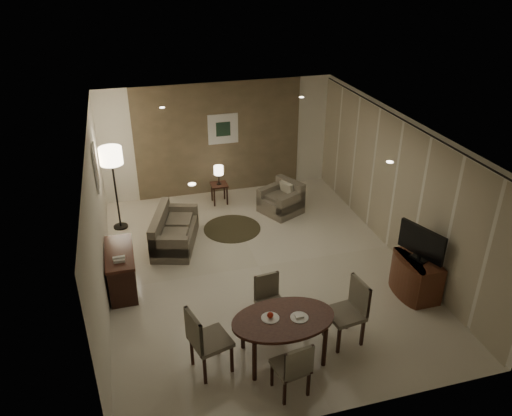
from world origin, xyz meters
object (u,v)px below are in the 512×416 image
object	(u,v)px
tv_cabinet	(417,276)
side_table	(219,193)
chair_left	(211,340)
sofa	(175,229)
armchair	(281,198)
chair_right	(345,313)
console_desk	(122,270)
chair_near	(290,365)
chair_far	(272,305)
floor_lamp	(115,189)
dining_table	(283,338)

from	to	relation	value
tv_cabinet	side_table	world-z (taller)	tv_cabinet
chair_left	sofa	distance (m)	3.53
armchair	tv_cabinet	bearing A→B (deg)	-5.73
chair_left	armchair	xyz separation A→B (m)	(2.42, 4.29, -0.16)
armchair	chair_right	bearing A→B (deg)	-31.65
console_desk	sofa	distance (m)	1.63
chair_near	chair_far	world-z (taller)	chair_near
chair_right	armchair	xyz separation A→B (m)	(0.39, 4.26, -0.16)
tv_cabinet	chair_far	size ratio (longest dim) A/B	1.02
chair_left	side_table	distance (m)	5.28
chair_near	armchair	world-z (taller)	chair_near
chair_near	armchair	distance (m)	5.20
chair_right	side_table	xyz separation A→B (m)	(-0.85, 5.11, -0.27)
floor_lamp	side_table	bearing A→B (deg)	14.30
console_desk	sofa	xyz separation A→B (m)	(1.08, 1.23, -0.02)
chair_left	floor_lamp	xyz separation A→B (m)	(-1.12, 4.55, 0.39)
console_desk	tv_cabinet	xyz separation A→B (m)	(4.89, -1.50, -0.03)
side_table	chair_right	bearing A→B (deg)	-80.53
tv_cabinet	armchair	bearing A→B (deg)	110.71
tv_cabinet	chair_right	size ratio (longest dim) A/B	0.87
chair_left	console_desk	bearing A→B (deg)	10.69
floor_lamp	dining_table	bearing A→B (deg)	-64.78
chair_right	floor_lamp	distance (m)	5.53
armchair	chair_far	bearing A→B (deg)	-46.59
console_desk	chair_near	bearing A→B (deg)	-55.13
chair_far	dining_table	bearing A→B (deg)	-99.50
dining_table	floor_lamp	xyz separation A→B (m)	(-2.17, 4.60, 0.56)
dining_table	chair_left	world-z (taller)	chair_left
sofa	armchair	size ratio (longest dim) A/B	1.86
dining_table	chair_far	distance (m)	0.66
chair_right	chair_left	bearing A→B (deg)	-96.88
console_desk	chair_right	xyz separation A→B (m)	(3.18, -2.27, 0.14)
chair_far	chair_left	xyz separation A→B (m)	(-1.07, -0.61, 0.08)
chair_near	side_table	xyz separation A→B (m)	(0.25, 5.83, -0.21)
tv_cabinet	dining_table	world-z (taller)	dining_table
console_desk	side_table	xyz separation A→B (m)	(2.33, 2.84, -0.13)
armchair	chair_near	bearing A→B (deg)	-43.07
console_desk	side_table	distance (m)	3.68
armchair	side_table	distance (m)	1.51
chair_right	floor_lamp	bearing A→B (deg)	-152.85
tv_cabinet	side_table	xyz separation A→B (m)	(-2.56, 4.34, -0.11)
chair_right	sofa	size ratio (longest dim) A/B	0.69
chair_right	sofa	world-z (taller)	chair_right
tv_cabinet	chair_far	distance (m)	2.68
tv_cabinet	floor_lamp	distance (m)	6.17
chair_left	sofa	bearing A→B (deg)	-14.73
chair_near	side_table	world-z (taller)	chair_near
console_desk	chair_right	distance (m)	3.91
console_desk	chair_far	distance (m)	2.79
tv_cabinet	chair_far	bearing A→B (deg)	-175.95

